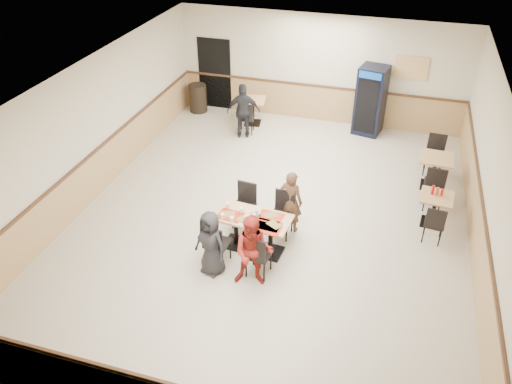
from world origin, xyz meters
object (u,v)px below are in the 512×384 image
(lone_diner, at_px, (244,111))
(diner_woman_right, at_px, (253,252))
(pepsi_cooler, at_px, (371,101))
(back_table, at_px, (253,108))
(diner_woman_left, at_px, (211,243))
(diner_man_opposite, at_px, (291,201))
(side_table_near, at_px, (435,205))
(side_table_far, at_px, (435,167))
(main_table, at_px, (253,228))
(trash_bin, at_px, (198,98))

(lone_diner, bearing_deg, diner_woman_right, 92.87)
(pepsi_cooler, bearing_deg, back_table, -161.29)
(diner_woman_left, height_order, diner_woman_right, diner_woman_right)
(diner_woman_right, xyz_separation_m, diner_man_opposite, (0.26, 1.71, -0.04))
(lone_diner, height_order, pepsi_cooler, pepsi_cooler)
(diner_woman_left, xyz_separation_m, lone_diner, (-1.07, 5.26, 0.10))
(lone_diner, height_order, side_table_near, lone_diner)
(diner_woman_left, distance_m, diner_man_opposite, 1.96)
(diner_man_opposite, height_order, side_table_far, diner_man_opposite)
(main_table, bearing_deg, trash_bin, 126.49)
(diner_woman_right, bearing_deg, lone_diner, 100.07)
(diner_woman_left, distance_m, diner_woman_right, 0.82)
(lone_diner, bearing_deg, side_table_far, 150.13)
(side_table_near, bearing_deg, lone_diner, 151.93)
(main_table, distance_m, diner_man_opposite, 0.99)
(side_table_far, distance_m, pepsi_cooler, 2.98)
(main_table, distance_m, side_table_near, 3.78)
(side_table_far, bearing_deg, diner_woman_left, -133.15)
(diner_woman_right, relative_size, back_table, 1.80)
(lone_diner, relative_size, trash_bin, 1.82)
(pepsi_cooler, bearing_deg, lone_diner, -147.21)
(lone_diner, bearing_deg, back_table, -106.57)
(diner_woman_left, height_order, pepsi_cooler, pepsi_cooler)
(diner_woman_left, relative_size, pepsi_cooler, 0.70)
(main_table, relative_size, side_table_far, 1.91)
(side_table_near, bearing_deg, back_table, 144.88)
(diner_woman_right, height_order, pepsi_cooler, pepsi_cooler)
(main_table, xyz_separation_m, side_table_near, (3.32, 1.82, -0.05))
(diner_woman_left, bearing_deg, back_table, 119.21)
(diner_woman_right, bearing_deg, back_table, 97.60)
(diner_woman_right, height_order, side_table_near, diner_woman_right)
(main_table, xyz_separation_m, side_table_far, (3.31, 3.28, 0.01))
(diner_man_opposite, distance_m, trash_bin, 6.23)
(diner_woman_right, distance_m, diner_man_opposite, 1.73)
(diner_woman_left, bearing_deg, trash_bin, 133.31)
(trash_bin, bearing_deg, side_table_near, -29.53)
(diner_woman_left, relative_size, side_table_far, 1.67)
(main_table, xyz_separation_m, lone_diner, (-1.61, 4.44, 0.24))
(side_table_far, height_order, trash_bin, trash_bin)
(side_table_far, relative_size, back_table, 0.98)
(side_table_near, relative_size, side_table_far, 0.90)
(lone_diner, distance_m, pepsi_cooler, 3.42)
(main_table, bearing_deg, side_table_near, 33.94)
(diner_woman_right, height_order, trash_bin, diner_woman_right)
(diner_woman_right, relative_size, lone_diner, 0.95)
(main_table, xyz_separation_m, diner_man_opposite, (0.54, 0.82, 0.17))
(pepsi_cooler, bearing_deg, side_table_far, -42.46)
(back_table, height_order, trash_bin, trash_bin)
(diner_woman_left, height_order, side_table_far, diner_woman_left)
(back_table, bearing_deg, main_table, -73.07)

